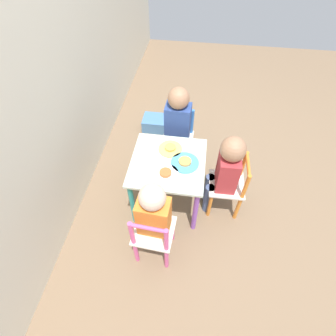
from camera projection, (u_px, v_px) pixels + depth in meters
name	position (u px, v px, depth m)	size (l,w,h in m)	color
ground_plane	(168.00, 199.00, 2.21)	(6.00, 6.00, 0.00)	#7F664C
house_wall	(18.00, 35.00, 1.29)	(6.00, 0.06, 2.60)	beige
kids_table	(168.00, 169.00, 1.91)	(0.52, 0.52, 0.48)	silver
chair_orange	(229.00, 186.00, 1.98)	(0.27, 0.27, 0.53)	silver
chair_pink	(153.00, 235.00, 1.72)	(0.28, 0.28, 0.53)	silver
chair_blue	(178.00, 139.00, 2.31)	(0.27, 0.27, 0.53)	silver
child_front	(225.00, 169.00, 1.84)	(0.20, 0.22, 0.74)	#4C608E
child_left	(155.00, 214.00, 1.62)	(0.22, 0.21, 0.73)	#4C608E
child_right	(177.00, 125.00, 2.11)	(0.22, 0.21, 0.80)	#4C608E
plate_front	(185.00, 162.00, 1.83)	(0.20, 0.20, 0.03)	#4C9EE0
plate_left	(165.00, 174.00, 1.76)	(0.18, 0.18, 0.03)	white
plate_right	(170.00, 149.00, 1.92)	(0.17, 0.17, 0.03)	#EADB66
storage_bin	(155.00, 123.00, 2.76)	(0.20, 0.25, 0.13)	#4C7FB7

